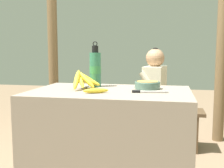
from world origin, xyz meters
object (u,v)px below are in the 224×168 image
at_px(support_post_near, 53,39).
at_px(serving_bowl, 147,85).
at_px(water_bottle, 95,69).
at_px(seated_vendor, 150,90).
at_px(knife, 145,91).
at_px(support_post_far, 222,37).
at_px(loose_banana_front, 96,91).
at_px(banana_bunch_green, 91,102).
at_px(banana_bunch_ripe, 84,80).
at_px(wooden_bench, 127,114).

bearing_deg(support_post_near, serving_bowl, -46.15).
xyz_separation_m(water_bottle, seated_vendor, (0.37, 0.93, -0.29)).
bearing_deg(knife, support_post_far, 53.69).
height_order(loose_banana_front, support_post_near, support_post_near).
bearing_deg(support_post_far, serving_bowl, -118.29).
bearing_deg(serving_bowl, banana_bunch_green, 125.68).
xyz_separation_m(serving_bowl, seated_vendor, (-0.04, 0.98, -0.18)).
height_order(banana_bunch_ripe, serving_bowl, banana_bunch_ripe).
height_order(wooden_bench, support_post_near, support_post_near).
relative_size(loose_banana_front, support_post_near, 0.07).
relative_size(wooden_bench, support_post_far, 0.68).
relative_size(banana_bunch_ripe, knife, 1.32).
xyz_separation_m(wooden_bench, seated_vendor, (0.26, -0.02, 0.28)).
distance_m(serving_bowl, support_post_near, 1.98).
xyz_separation_m(banana_bunch_ripe, seated_vendor, (0.42, 1.08, -0.22)).
height_order(knife, wooden_bench, knife).
bearing_deg(banana_bunch_green, support_post_near, 147.75).
xyz_separation_m(knife, support_post_far, (0.75, 1.60, 0.43)).
height_order(serving_bowl, seated_vendor, seated_vendor).
xyz_separation_m(knife, seated_vendor, (-0.04, 1.18, -0.16)).
bearing_deg(serving_bowl, water_bottle, 172.75).
height_order(knife, support_post_far, support_post_far).
xyz_separation_m(water_bottle, support_post_far, (1.16, 1.34, 0.30)).
height_order(wooden_bench, banana_bunch_green, banana_bunch_green).
xyz_separation_m(wooden_bench, support_post_far, (1.05, 0.39, 0.87)).
bearing_deg(knife, banana_bunch_green, 109.83).
bearing_deg(support_post_far, support_post_near, 180.00).
bearing_deg(support_post_far, knife, -115.26).
relative_size(water_bottle, banana_bunch_green, 1.43).
relative_size(serving_bowl, knife, 0.77).
height_order(banana_bunch_ripe, knife, banana_bunch_ripe).
xyz_separation_m(loose_banana_front, support_post_far, (1.07, 1.68, 0.42)).
bearing_deg(seated_vendor, banana_bunch_ripe, 78.48).
relative_size(banana_bunch_ripe, loose_banana_front, 1.91).
distance_m(water_bottle, wooden_bench, 1.12).
bearing_deg(wooden_bench, banana_bunch_green, -179.71).
xyz_separation_m(loose_banana_front, knife, (0.32, 0.09, -0.01)).
height_order(serving_bowl, wooden_bench, serving_bowl).
bearing_deg(knife, support_post_near, 118.97).
xyz_separation_m(knife, wooden_bench, (-0.29, 1.21, -0.44)).
distance_m(water_bottle, support_post_far, 1.80).
bearing_deg(loose_banana_front, wooden_bench, 88.92).
bearing_deg(banana_bunch_green, knife, -59.12).
bearing_deg(seated_vendor, support_post_near, -7.67).
xyz_separation_m(wooden_bench, support_post_near, (-1.05, 0.39, 0.87)).
bearing_deg(seated_vendor, wooden_bench, 4.55).
relative_size(wooden_bench, support_post_near, 0.68).
bearing_deg(wooden_bench, loose_banana_front, -91.08).
distance_m(seated_vendor, support_post_far, 1.07).
bearing_deg(support_post_far, banana_bunch_ripe, -129.15).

